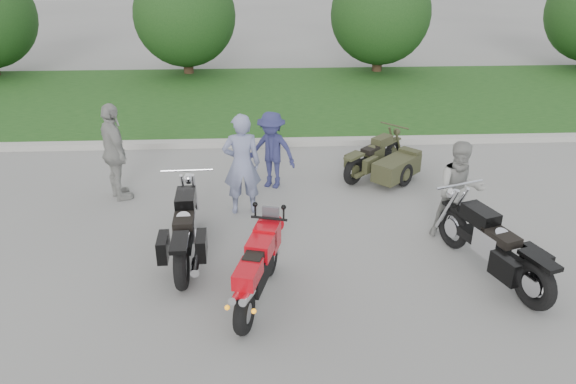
{
  "coord_description": "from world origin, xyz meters",
  "views": [
    {
      "loc": [
        -0.38,
        -7.3,
        4.89
      ],
      "look_at": [
        0.06,
        1.47,
        0.8
      ],
      "focal_mm": 35.0,
      "sensor_mm": 36.0,
      "label": 1
    }
  ],
  "objects_px": {
    "cruiser_sidecar": "(386,164)",
    "person_back": "(115,152)",
    "cruiser_left": "(186,232)",
    "person_stripe": "(242,164)",
    "person_grey": "(459,191)",
    "sportbike_red": "(257,269)",
    "cruiser_right": "(496,249)",
    "person_denim": "(272,150)"
  },
  "relations": [
    {
      "from": "sportbike_red",
      "to": "person_grey",
      "type": "bearing_deg",
      "value": 42.61
    },
    {
      "from": "sportbike_red",
      "to": "person_back",
      "type": "xyz_separation_m",
      "value": [
        -2.77,
        3.67,
        0.41
      ]
    },
    {
      "from": "sportbike_red",
      "to": "person_stripe",
      "type": "distance_m",
      "value": 2.98
    },
    {
      "from": "person_denim",
      "to": "person_back",
      "type": "height_order",
      "value": "person_back"
    },
    {
      "from": "sportbike_red",
      "to": "person_back",
      "type": "height_order",
      "value": "person_back"
    },
    {
      "from": "person_stripe",
      "to": "cruiser_right",
      "type": "bearing_deg",
      "value": 142.17
    },
    {
      "from": "person_back",
      "to": "cruiser_left",
      "type": "bearing_deg",
      "value": -176.6
    },
    {
      "from": "person_grey",
      "to": "person_back",
      "type": "height_order",
      "value": "person_back"
    },
    {
      "from": "cruiser_sidecar",
      "to": "person_back",
      "type": "xyz_separation_m",
      "value": [
        -5.53,
        -0.63,
        0.6
      ]
    },
    {
      "from": "cruiser_left",
      "to": "person_denim",
      "type": "relative_size",
      "value": 1.58
    },
    {
      "from": "sportbike_red",
      "to": "person_denim",
      "type": "distance_m",
      "value": 4.1
    },
    {
      "from": "cruiser_left",
      "to": "person_back",
      "type": "relative_size",
      "value": 1.31
    },
    {
      "from": "cruiser_left",
      "to": "cruiser_sidecar",
      "type": "bearing_deg",
      "value": 35.82
    },
    {
      "from": "sportbike_red",
      "to": "cruiser_left",
      "type": "distance_m",
      "value": 1.7
    },
    {
      "from": "sportbike_red",
      "to": "cruiser_left",
      "type": "xyz_separation_m",
      "value": [
        -1.15,
        1.25,
        -0.07
      ]
    },
    {
      "from": "cruiser_left",
      "to": "person_grey",
      "type": "distance_m",
      "value": 4.65
    },
    {
      "from": "person_back",
      "to": "cruiser_right",
      "type": "bearing_deg",
      "value": -146.96
    },
    {
      "from": "person_back",
      "to": "person_denim",
      "type": "bearing_deg",
      "value": -112.7
    },
    {
      "from": "person_stripe",
      "to": "person_grey",
      "type": "relative_size",
      "value": 1.11
    },
    {
      "from": "cruiser_right",
      "to": "person_denim",
      "type": "xyz_separation_m",
      "value": [
        -3.33,
        3.62,
        0.3
      ]
    },
    {
      "from": "cruiser_sidecar",
      "to": "person_stripe",
      "type": "height_order",
      "value": "person_stripe"
    },
    {
      "from": "cruiser_left",
      "to": "person_stripe",
      "type": "xyz_separation_m",
      "value": [
        0.88,
        1.69,
        0.47
      ]
    },
    {
      "from": "cruiser_sidecar",
      "to": "cruiser_right",
      "type": "bearing_deg",
      "value": -31.81
    },
    {
      "from": "cruiser_right",
      "to": "person_denim",
      "type": "relative_size",
      "value": 1.53
    },
    {
      "from": "sportbike_red",
      "to": "cruiser_right",
      "type": "distance_m",
      "value": 3.66
    },
    {
      "from": "cruiser_right",
      "to": "person_back",
      "type": "xyz_separation_m",
      "value": [
        -6.4,
        3.2,
        0.47
      ]
    },
    {
      "from": "cruiser_left",
      "to": "person_back",
      "type": "distance_m",
      "value": 2.95
    },
    {
      "from": "cruiser_left",
      "to": "cruiser_right",
      "type": "distance_m",
      "value": 4.85
    },
    {
      "from": "person_back",
      "to": "cruiser_sidecar",
      "type": "bearing_deg",
      "value": -113.92
    },
    {
      "from": "cruiser_right",
      "to": "person_back",
      "type": "height_order",
      "value": "person_back"
    },
    {
      "from": "cruiser_sidecar",
      "to": "cruiser_left",
      "type": "bearing_deg",
      "value": -96.8
    },
    {
      "from": "person_denim",
      "to": "person_stripe",
      "type": "bearing_deg",
      "value": -91.56
    },
    {
      "from": "sportbike_red",
      "to": "person_denim",
      "type": "bearing_deg",
      "value": 101.02
    },
    {
      "from": "person_grey",
      "to": "person_stripe",
      "type": "bearing_deg",
      "value": 165.7
    },
    {
      "from": "cruiser_right",
      "to": "person_grey",
      "type": "height_order",
      "value": "person_grey"
    },
    {
      "from": "person_stripe",
      "to": "cruiser_sidecar",
      "type": "bearing_deg",
      "value": -161.43
    },
    {
      "from": "cruiser_right",
      "to": "person_grey",
      "type": "bearing_deg",
      "value": 78.58
    },
    {
      "from": "person_grey",
      "to": "person_back",
      "type": "distance_m",
      "value": 6.5
    },
    {
      "from": "person_stripe",
      "to": "person_grey",
      "type": "xyz_separation_m",
      "value": [
        3.73,
        -1.15,
        -0.1
      ]
    },
    {
      "from": "cruiser_right",
      "to": "cruiser_left",
      "type": "bearing_deg",
      "value": 151.41
    },
    {
      "from": "cruiser_left",
      "to": "cruiser_right",
      "type": "relative_size",
      "value": 1.03
    },
    {
      "from": "sportbike_red",
      "to": "cruiser_sidecar",
      "type": "xyz_separation_m",
      "value": [
        2.76,
        4.29,
        -0.19
      ]
    }
  ]
}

